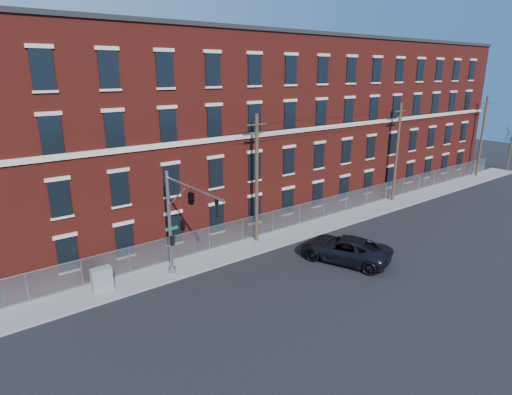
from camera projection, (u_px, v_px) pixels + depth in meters
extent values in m
plane|color=black|center=(284.00, 274.00, 28.80)|extent=(140.00, 140.00, 0.00)
cube|color=gray|center=(346.00, 218.00, 39.61)|extent=(65.00, 3.00, 0.12)
cube|color=maroon|center=(283.00, 123.00, 44.18)|extent=(55.00, 14.00, 16.00)
cube|color=black|center=(285.00, 39.00, 41.86)|extent=(55.30, 14.30, 0.30)
cube|color=beige|center=(335.00, 126.00, 38.72)|extent=(55.00, 0.18, 0.35)
cube|color=black|center=(68.00, 254.00, 26.50)|extent=(1.20, 0.10, 2.20)
cube|color=black|center=(60.00, 199.00, 25.48)|extent=(1.20, 0.10, 2.20)
cube|color=black|center=(51.00, 135.00, 24.40)|extent=(1.20, 0.10, 2.20)
cube|color=black|center=(42.00, 70.00, 23.37)|extent=(1.20, 0.10, 2.20)
cube|color=black|center=(125.00, 240.00, 28.65)|extent=(1.20, 0.10, 2.20)
cube|color=black|center=(120.00, 189.00, 27.63)|extent=(1.20, 0.10, 2.20)
cube|color=black|center=(115.00, 130.00, 26.54)|extent=(1.20, 0.10, 2.20)
cube|color=black|center=(109.00, 70.00, 25.52)|extent=(1.20, 0.10, 2.20)
cube|color=black|center=(174.00, 229.00, 30.80)|extent=(1.20, 0.10, 2.20)
cube|color=black|center=(171.00, 180.00, 29.78)|extent=(1.20, 0.10, 2.20)
cube|color=black|center=(168.00, 126.00, 28.69)|extent=(1.20, 0.10, 2.20)
cube|color=black|center=(165.00, 70.00, 27.67)|extent=(1.20, 0.10, 2.20)
cube|color=black|center=(217.00, 218.00, 32.95)|extent=(1.20, 0.10, 2.20)
cube|color=black|center=(216.00, 173.00, 31.92)|extent=(1.20, 0.10, 2.20)
cube|color=black|center=(214.00, 122.00, 30.84)|extent=(1.20, 0.10, 2.20)
cube|color=black|center=(213.00, 70.00, 29.82)|extent=(1.20, 0.10, 2.20)
cube|color=black|center=(255.00, 209.00, 35.10)|extent=(1.20, 0.10, 2.20)
cube|color=black|center=(255.00, 167.00, 34.07)|extent=(1.20, 0.10, 2.20)
cube|color=black|center=(255.00, 118.00, 32.99)|extent=(1.20, 0.10, 2.20)
cube|color=black|center=(255.00, 70.00, 31.97)|extent=(1.20, 0.10, 2.20)
cube|color=black|center=(288.00, 201.00, 37.25)|extent=(1.20, 0.10, 2.20)
cube|color=black|center=(289.00, 161.00, 36.22)|extent=(1.20, 0.10, 2.20)
cube|color=black|center=(290.00, 116.00, 35.14)|extent=(1.20, 0.10, 2.20)
cube|color=black|center=(291.00, 70.00, 34.12)|extent=(1.20, 0.10, 2.20)
cube|color=black|center=(318.00, 194.00, 39.40)|extent=(1.20, 0.10, 2.20)
cube|color=black|center=(319.00, 156.00, 38.37)|extent=(1.20, 0.10, 2.20)
cube|color=black|center=(321.00, 113.00, 37.29)|extent=(1.20, 0.10, 2.20)
cube|color=black|center=(323.00, 70.00, 36.26)|extent=(1.20, 0.10, 2.20)
cube|color=black|center=(344.00, 188.00, 41.54)|extent=(1.20, 0.10, 2.20)
cube|color=black|center=(346.00, 151.00, 40.52)|extent=(1.20, 0.10, 2.20)
cube|color=black|center=(349.00, 111.00, 39.44)|extent=(1.20, 0.10, 2.20)
cube|color=black|center=(351.00, 70.00, 38.41)|extent=(1.20, 0.10, 2.20)
cube|color=black|center=(368.00, 182.00, 43.69)|extent=(1.20, 0.10, 2.20)
cube|color=black|center=(371.00, 147.00, 42.67)|extent=(1.20, 0.10, 2.20)
cube|color=black|center=(374.00, 109.00, 41.59)|extent=(1.20, 0.10, 2.20)
cube|color=black|center=(377.00, 70.00, 40.56)|extent=(1.20, 0.10, 2.20)
cube|color=black|center=(390.00, 177.00, 45.84)|extent=(1.20, 0.10, 2.20)
cube|color=black|center=(393.00, 144.00, 44.82)|extent=(1.20, 0.10, 2.20)
cube|color=black|center=(396.00, 107.00, 43.74)|extent=(1.20, 0.10, 2.20)
cube|color=black|center=(400.00, 70.00, 42.71)|extent=(1.20, 0.10, 2.20)
cube|color=black|center=(410.00, 172.00, 47.99)|extent=(1.20, 0.10, 2.20)
cube|color=black|center=(413.00, 140.00, 46.97)|extent=(1.20, 0.10, 2.20)
cube|color=black|center=(417.00, 105.00, 45.89)|extent=(1.20, 0.10, 2.20)
cube|color=black|center=(420.00, 70.00, 44.86)|extent=(1.20, 0.10, 2.20)
cube|color=black|center=(428.00, 168.00, 50.14)|extent=(1.20, 0.10, 2.20)
cube|color=black|center=(431.00, 137.00, 49.12)|extent=(1.20, 0.10, 2.20)
cube|color=black|center=(435.00, 104.00, 48.03)|extent=(1.20, 0.10, 2.20)
cube|color=black|center=(439.00, 70.00, 47.01)|extent=(1.20, 0.10, 2.20)
cube|color=black|center=(444.00, 164.00, 52.29)|extent=(1.20, 0.10, 2.20)
cube|color=black|center=(448.00, 134.00, 51.26)|extent=(1.20, 0.10, 2.20)
cube|color=black|center=(452.00, 102.00, 50.18)|extent=(1.20, 0.10, 2.20)
cube|color=black|center=(456.00, 70.00, 49.16)|extent=(1.20, 0.10, 2.20)
cube|color=black|center=(460.00, 160.00, 54.44)|extent=(1.20, 0.10, 2.20)
cube|color=black|center=(463.00, 132.00, 53.41)|extent=(1.20, 0.10, 2.20)
cube|color=black|center=(468.00, 101.00, 52.33)|extent=(1.20, 0.10, 2.20)
cube|color=black|center=(472.00, 70.00, 51.31)|extent=(1.20, 0.10, 2.20)
cube|color=#A5A8AD|center=(336.00, 204.00, 40.32)|extent=(59.00, 0.02, 1.80)
cylinder|color=#9EA0A5|center=(336.00, 195.00, 40.06)|extent=(59.00, 0.04, 0.04)
cylinder|color=#9EA0A5|center=(27.00, 287.00, 24.85)|extent=(0.06, 0.06, 1.85)
cylinder|color=#9EA0A5|center=(82.00, 273.00, 26.67)|extent=(0.06, 0.06, 1.85)
cylinder|color=#9EA0A5|center=(130.00, 260.00, 28.49)|extent=(0.06, 0.06, 1.85)
cylinder|color=#9EA0A5|center=(172.00, 248.00, 30.31)|extent=(0.06, 0.06, 1.85)
cylinder|color=#9EA0A5|center=(209.00, 238.00, 32.13)|extent=(0.06, 0.06, 1.85)
cylinder|color=#9EA0A5|center=(243.00, 229.00, 33.95)|extent=(0.06, 0.06, 1.85)
cylinder|color=#9EA0A5|center=(273.00, 221.00, 35.77)|extent=(0.06, 0.06, 1.85)
cylinder|color=#9EA0A5|center=(300.00, 214.00, 37.59)|extent=(0.06, 0.06, 1.85)
cylinder|color=#9EA0A5|center=(324.00, 207.00, 39.41)|extent=(0.06, 0.06, 1.85)
cylinder|color=#9EA0A5|center=(347.00, 201.00, 41.23)|extent=(0.06, 0.06, 1.85)
cylinder|color=#9EA0A5|center=(367.00, 196.00, 43.05)|extent=(0.06, 0.06, 1.85)
cylinder|color=#9EA0A5|center=(386.00, 191.00, 44.87)|extent=(0.06, 0.06, 1.85)
cylinder|color=#9EA0A5|center=(403.00, 186.00, 46.69)|extent=(0.06, 0.06, 1.85)
cylinder|color=#9EA0A5|center=(419.00, 182.00, 48.51)|extent=(0.06, 0.06, 1.85)
cylinder|color=#9EA0A5|center=(434.00, 178.00, 50.33)|extent=(0.06, 0.06, 1.85)
cylinder|color=#9EA0A5|center=(448.00, 174.00, 52.15)|extent=(0.06, 0.06, 1.85)
cylinder|color=#9EA0A5|center=(461.00, 171.00, 53.97)|extent=(0.06, 0.06, 1.85)
cylinder|color=#9EA0A5|center=(473.00, 167.00, 55.79)|extent=(0.06, 0.06, 1.85)
cylinder|color=#9EA0A5|center=(484.00, 164.00, 57.61)|extent=(0.06, 0.06, 1.85)
cylinder|color=#9EA0A5|center=(170.00, 224.00, 27.67)|extent=(0.22, 0.22, 7.00)
cylinder|color=#9EA0A5|center=(172.00, 270.00, 28.60)|extent=(0.50, 0.50, 0.40)
cylinder|color=#9EA0A5|center=(193.00, 188.00, 24.32)|extent=(0.14, 6.50, 0.14)
cylinder|color=#9EA0A5|center=(177.00, 197.00, 26.16)|extent=(0.08, 2.18, 1.56)
cube|color=#0C592D|center=(172.00, 228.00, 27.67)|extent=(0.90, 0.03, 0.22)
cube|color=black|center=(172.00, 241.00, 27.79)|extent=(0.25, 0.25, 0.60)
imported|color=black|center=(217.00, 208.00, 22.54)|extent=(0.16, 0.20, 1.00)
imported|color=black|center=(191.00, 196.00, 24.66)|extent=(0.53, 2.48, 1.00)
cylinder|color=#473323|center=(257.00, 180.00, 32.76)|extent=(0.28, 0.28, 10.00)
cube|color=#473323|center=(257.00, 125.00, 31.57)|extent=(1.80, 0.12, 0.12)
cube|color=#473323|center=(257.00, 133.00, 31.74)|extent=(1.40, 0.12, 0.12)
cylinder|color=#473323|center=(397.00, 153.00, 43.31)|extent=(0.28, 0.28, 10.00)
cube|color=#473323|center=(401.00, 111.00, 42.12)|extent=(1.80, 0.12, 0.12)
cube|color=#473323|center=(400.00, 117.00, 42.29)|extent=(1.40, 0.12, 0.12)
cylinder|color=#473323|center=(482.00, 137.00, 53.86)|extent=(0.28, 0.28, 10.00)
cube|color=#473323|center=(487.00, 103.00, 52.66)|extent=(1.80, 0.12, 0.12)
cube|color=#473323|center=(486.00, 108.00, 52.84)|extent=(1.40, 0.12, 0.12)
cylinder|color=black|center=(403.00, 111.00, 41.89)|extent=(40.00, 0.02, 0.02)
cylinder|color=black|center=(398.00, 111.00, 42.34)|extent=(40.00, 0.02, 0.02)
cylinder|color=black|center=(400.00, 117.00, 42.29)|extent=(40.00, 0.02, 0.02)
cylinder|color=#3F3328|center=(509.00, 154.00, 58.15)|extent=(0.24, 0.24, 4.40)
cylinder|color=#3F3328|center=(509.00, 134.00, 57.98)|extent=(1.29, 0.79, 2.01)
cylinder|color=#3F3328|center=(507.00, 134.00, 57.63)|extent=(1.29, 0.79, 2.01)
cylinder|color=#3F3328|center=(511.00, 135.00, 57.06)|extent=(0.08, 1.44, 2.01)
imported|color=black|center=(344.00, 249.00, 30.52)|extent=(5.11, 7.14, 1.81)
cube|color=gray|center=(102.00, 279.00, 26.13)|extent=(1.21, 0.62, 1.51)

